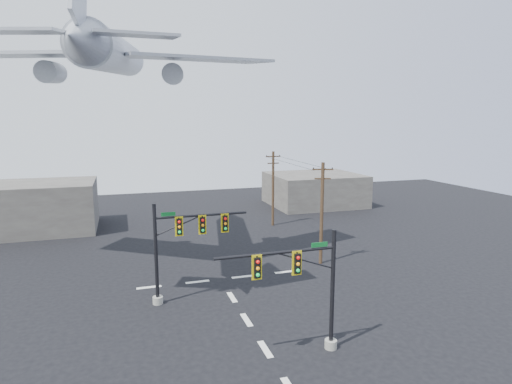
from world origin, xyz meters
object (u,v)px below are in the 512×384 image
object	(u,v)px
utility_pole_a	(322,211)
airliner	(113,55)
signal_mast_near	(309,289)
signal_mast_far	(180,246)
utility_pole_b	(273,187)

from	to	relation	value
utility_pole_a	airliner	xyz separation A→B (m)	(-17.98, 5.37, 14.12)
utility_pole_a	airliner	size ratio (longest dim) A/B	0.32
signal_mast_near	utility_pole_a	world-z (taller)	utility_pole_a
signal_mast_near	signal_mast_far	xyz separation A→B (m)	(-6.09, 9.59, 0.35)
signal_mast_near	utility_pole_b	size ratio (longest dim) A/B	0.77
signal_mast_far	airliner	bearing A→B (deg)	111.88
signal_mast_near	signal_mast_far	world-z (taller)	signal_mast_far
signal_mast_near	airliner	distance (m)	26.88
signal_mast_near	signal_mast_far	bearing A→B (deg)	122.43
airliner	signal_mast_near	bearing A→B (deg)	-144.20
signal_mast_far	utility_pole_a	world-z (taller)	utility_pole_a
utility_pole_b	signal_mast_far	bearing A→B (deg)	-124.53
airliner	signal_mast_far	bearing A→B (deg)	-149.59
signal_mast_near	airliner	world-z (taller)	airliner
signal_mast_far	utility_pole_b	distance (m)	25.07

